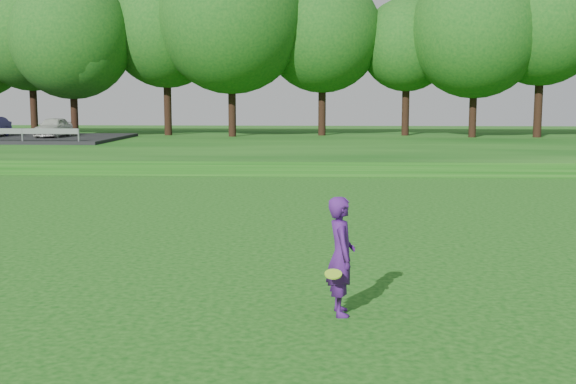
{
  "coord_description": "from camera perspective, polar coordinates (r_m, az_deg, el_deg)",
  "views": [
    {
      "loc": [
        0.55,
        -9.94,
        3.22
      ],
      "look_at": [
        -0.23,
        4.51,
        1.3
      ],
      "focal_mm": 45.0,
      "sensor_mm": 36.0,
      "label": 1
    }
  ],
  "objects": [
    {
      "name": "ground",
      "position": [
        10.47,
        -0.06,
        -10.37
      ],
      "size": [
        140.0,
        140.0,
        0.0
      ],
      "primitive_type": "plane",
      "color": "#0C410C",
      "rests_on": "ground"
    },
    {
      "name": "berm",
      "position": [
        44.04,
        2.36,
        3.76
      ],
      "size": [
        130.0,
        30.0,
        0.6
      ],
      "primitive_type": "cube",
      "color": "#0C410C",
      "rests_on": "ground"
    },
    {
      "name": "walking_path",
      "position": [
        30.12,
        2.02,
        1.46
      ],
      "size": [
        130.0,
        1.6,
        0.04
      ],
      "primitive_type": "cube",
      "color": "gray",
      "rests_on": "ground"
    },
    {
      "name": "treeline",
      "position": [
        48.19,
        2.48,
        13.37
      ],
      "size": [
        104.0,
        7.0,
        15.0
      ],
      "primitive_type": null,
      "color": "#104814",
      "rests_on": "berm"
    },
    {
      "name": "woman",
      "position": [
        10.71,
        4.21,
        -5.06
      ],
      "size": [
        0.51,
        0.92,
        1.77
      ],
      "color": "#46176B",
      "rests_on": "ground"
    }
  ]
}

